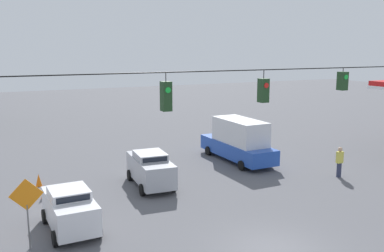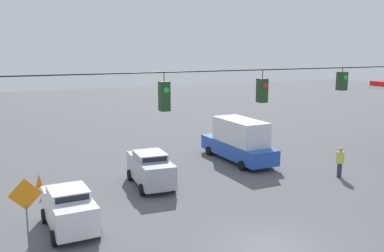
{
  "view_description": "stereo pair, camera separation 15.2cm",
  "coord_description": "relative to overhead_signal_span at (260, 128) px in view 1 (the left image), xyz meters",
  "views": [
    {
      "loc": [
        9.49,
        12.59,
        7.73
      ],
      "look_at": [
        -0.92,
        -9.05,
        3.34
      ],
      "focal_mm": 40.0,
      "sensor_mm": 36.0,
      "label": 1
    },
    {
      "loc": [
        9.35,
        12.65,
        7.73
      ],
      "look_at": [
        -0.92,
        -9.05,
        3.34
      ],
      "focal_mm": 40.0,
      "sensor_mm": 36.0,
      "label": 2
    }
  ],
  "objects": [
    {
      "name": "overhead_signal_span",
      "position": [
        0.0,
        0.0,
        0.0
      ],
      "size": [
        22.19,
        0.38,
        7.61
      ],
      "color": "slate",
      "rests_on": "ground_plane"
    },
    {
      "name": "box_truck_blue_oncoming_far",
      "position": [
        -5.97,
        -11.06,
        -3.25
      ],
      "size": [
        2.41,
        6.86,
        2.94
      ],
      "color": "#234CB2",
      "rests_on": "ground_plane"
    },
    {
      "name": "traffic_cone_third",
      "position": [
        7.1,
        -9.05,
        -4.34
      ],
      "size": [
        0.35,
        0.35,
        0.72
      ],
      "primitive_type": "cone",
      "color": "orange",
      "rests_on": "ground_plane"
    },
    {
      "name": "sedan_white_parked_shoulder",
      "position": [
        6.58,
        -4.41,
        -3.73
      ],
      "size": [
        2.03,
        3.99,
        1.86
      ],
      "color": "silver",
      "rests_on": "ground_plane"
    },
    {
      "name": "work_zone_sign",
      "position": [
        8.33,
        -3.34,
        -2.71
      ],
      "size": [
        1.27,
        0.06,
        2.84
      ],
      "color": "slate",
      "rests_on": "ground_plane"
    },
    {
      "name": "pedestrian",
      "position": [
        -9.51,
        -5.21,
        -3.75
      ],
      "size": [
        0.4,
        0.28,
        1.86
      ],
      "color": "#2D334C",
      "rests_on": "ground_plane"
    },
    {
      "name": "traffic_cone_nearest",
      "position": [
        7.01,
        -4.75,
        -4.34
      ],
      "size": [
        0.35,
        0.35,
        0.72
      ],
      "primitive_type": "cone",
      "color": "orange",
      "rests_on": "ground_plane"
    },
    {
      "name": "ground_plane",
      "position": [
        -0.12,
        0.87,
        -4.7
      ],
      "size": [
        140.0,
        140.0,
        0.0
      ],
      "primitive_type": "plane",
      "color": "#56565B"
    },
    {
      "name": "traffic_cone_second",
      "position": [
        7.05,
        -6.79,
        -4.34
      ],
      "size": [
        0.35,
        0.35,
        0.72
      ],
      "primitive_type": "cone",
      "color": "orange",
      "rests_on": "ground_plane"
    },
    {
      "name": "traffic_cone_fourth",
      "position": [
        7.13,
        -11.28,
        -4.34
      ],
      "size": [
        0.35,
        0.35,
        0.72
      ],
      "primitive_type": "cone",
      "color": "orange",
      "rests_on": "ground_plane"
    },
    {
      "name": "sedan_silver_withflow_mid",
      "position": [
        1.39,
        -8.57,
        -3.68
      ],
      "size": [
        2.2,
        4.53,
        1.96
      ],
      "color": "#A8AAB2",
      "rests_on": "ground_plane"
    }
  ]
}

